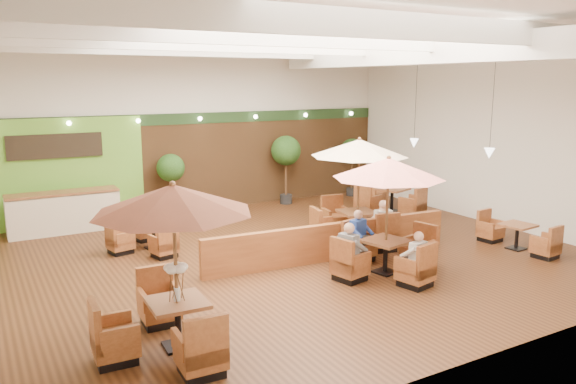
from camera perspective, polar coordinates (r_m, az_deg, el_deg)
room at (r=14.46m, az=-1.60°, el=8.77°), size 14.04×14.00×5.52m
service_counter at (r=17.15m, az=-21.79°, el=-1.93°), size 3.00×0.75×1.18m
booth_divider at (r=13.56m, az=4.44°, el=-5.06°), size 6.53×0.64×0.90m
table_0 at (r=8.92m, az=-11.89°, el=-3.92°), size 2.61×2.69×2.74m
table_1 at (r=12.49m, az=10.08°, el=-0.19°), size 2.71×2.71×2.66m
table_2 at (r=14.92m, az=6.98°, el=2.50°), size 2.71×2.83×2.80m
table_3 at (r=14.79m, az=-14.29°, el=-4.05°), size 1.63×2.36×1.45m
table_4 at (r=15.55m, az=22.22°, el=-4.26°), size 0.82×2.27×0.84m
table_5 at (r=18.65m, az=9.83°, el=-0.94°), size 1.97×2.82×1.00m
topiary_0 at (r=17.87m, az=-11.82°, el=2.17°), size 0.87×0.87×2.02m
topiary_1 at (r=19.49m, az=-0.21°, el=3.96°), size 1.03×1.03×2.39m
topiary_2 at (r=21.05m, az=6.56°, el=3.93°), size 0.93×0.93×2.15m
diner_0 at (r=12.04m, az=12.88°, el=-6.02°), size 0.39×0.34×0.74m
diner_1 at (r=13.47m, az=7.28°, el=-3.90°), size 0.42×0.37×0.78m
diner_2 at (r=12.15m, az=6.36°, el=-5.47°), size 0.39×0.45×0.83m
diner_3 at (r=14.42m, az=9.53°, el=-3.06°), size 0.39×0.35×0.71m
diner_4 at (r=14.41m, az=9.53°, el=-2.86°), size 0.45×0.40×0.86m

